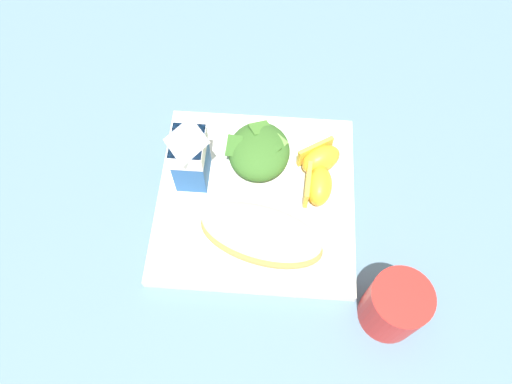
{
  "coord_description": "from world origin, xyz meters",
  "views": [
    {
      "loc": [
        -0.31,
        -0.02,
        0.63
      ],
      "look_at": [
        0.0,
        0.0,
        0.03
      ],
      "focal_mm": 33.85,
      "sensor_mm": 36.0,
      "label": 1
    }
  ],
  "objects_px": {
    "white_plate": "(256,198)",
    "drinking_red_cup": "(394,306)",
    "orange_wedge_front": "(318,186)",
    "milk_carton": "(189,154)",
    "orange_wedge_middle": "(320,159)",
    "green_salad_pile": "(257,151)",
    "cheesy_pizza_bread": "(261,235)"
  },
  "relations": [
    {
      "from": "white_plate",
      "to": "drinking_red_cup",
      "type": "height_order",
      "value": "drinking_red_cup"
    },
    {
      "from": "orange_wedge_front",
      "to": "milk_carton",
      "type": "bearing_deg",
      "value": 84.97
    },
    {
      "from": "orange_wedge_front",
      "to": "orange_wedge_middle",
      "type": "bearing_deg",
      "value": -3.75
    },
    {
      "from": "white_plate",
      "to": "green_salad_pile",
      "type": "distance_m",
      "value": 0.07
    },
    {
      "from": "white_plate",
      "to": "cheesy_pizza_bread",
      "type": "height_order",
      "value": "cheesy_pizza_bread"
    },
    {
      "from": "drinking_red_cup",
      "to": "green_salad_pile",
      "type": "bearing_deg",
      "value": 40.28
    },
    {
      "from": "white_plate",
      "to": "orange_wedge_middle",
      "type": "relative_size",
      "value": 4.0
    },
    {
      "from": "orange_wedge_front",
      "to": "orange_wedge_middle",
      "type": "distance_m",
      "value": 0.04
    },
    {
      "from": "green_salad_pile",
      "to": "orange_wedge_middle",
      "type": "bearing_deg",
      "value": -94.08
    },
    {
      "from": "milk_carton",
      "to": "drinking_red_cup",
      "type": "relative_size",
      "value": 1.27
    },
    {
      "from": "cheesy_pizza_bread",
      "to": "orange_wedge_front",
      "type": "relative_size",
      "value": 2.95
    },
    {
      "from": "drinking_red_cup",
      "to": "orange_wedge_middle",
      "type": "bearing_deg",
      "value": 23.63
    },
    {
      "from": "green_salad_pile",
      "to": "drinking_red_cup",
      "type": "xyz_separation_m",
      "value": [
        -0.22,
        -0.18,
        0.01
      ]
    },
    {
      "from": "milk_carton",
      "to": "drinking_red_cup",
      "type": "bearing_deg",
      "value": -123.45
    },
    {
      "from": "white_plate",
      "to": "orange_wedge_front",
      "type": "distance_m",
      "value": 0.09
    },
    {
      "from": "cheesy_pizza_bread",
      "to": "green_salad_pile",
      "type": "xyz_separation_m",
      "value": [
        0.13,
        0.01,
        0.0
      ]
    },
    {
      "from": "white_plate",
      "to": "cheesy_pizza_bread",
      "type": "bearing_deg",
      "value": -170.37
    },
    {
      "from": "green_salad_pile",
      "to": "milk_carton",
      "type": "relative_size",
      "value": 0.91
    },
    {
      "from": "white_plate",
      "to": "green_salad_pile",
      "type": "bearing_deg",
      "value": 2.21
    },
    {
      "from": "milk_carton",
      "to": "green_salad_pile",
      "type": "bearing_deg",
      "value": -68.35
    },
    {
      "from": "green_salad_pile",
      "to": "orange_wedge_middle",
      "type": "height_order",
      "value": "green_salad_pile"
    },
    {
      "from": "cheesy_pizza_bread",
      "to": "milk_carton",
      "type": "bearing_deg",
      "value": 47.5
    },
    {
      "from": "orange_wedge_front",
      "to": "orange_wedge_middle",
      "type": "relative_size",
      "value": 0.89
    },
    {
      "from": "cheesy_pizza_bread",
      "to": "orange_wedge_front",
      "type": "xyz_separation_m",
      "value": [
        0.08,
        -0.07,
        0.0
      ]
    },
    {
      "from": "green_salad_pile",
      "to": "orange_wedge_front",
      "type": "distance_m",
      "value": 0.1
    },
    {
      "from": "white_plate",
      "to": "orange_wedge_middle",
      "type": "distance_m",
      "value": 0.11
    },
    {
      "from": "drinking_red_cup",
      "to": "white_plate",
      "type": "bearing_deg",
      "value": 49.6
    },
    {
      "from": "cheesy_pizza_bread",
      "to": "orange_wedge_middle",
      "type": "relative_size",
      "value": 2.63
    },
    {
      "from": "white_plate",
      "to": "orange_wedge_front",
      "type": "xyz_separation_m",
      "value": [
        0.01,
        -0.09,
        0.03
      ]
    },
    {
      "from": "milk_carton",
      "to": "orange_wedge_middle",
      "type": "bearing_deg",
      "value": -80.86
    },
    {
      "from": "milk_carton",
      "to": "drinking_red_cup",
      "type": "xyz_separation_m",
      "value": [
        -0.18,
        -0.27,
        -0.03
      ]
    },
    {
      "from": "white_plate",
      "to": "green_salad_pile",
      "type": "relative_size",
      "value": 2.8
    }
  ]
}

